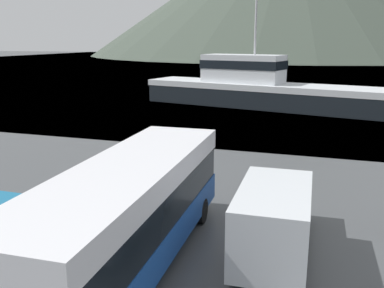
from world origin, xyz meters
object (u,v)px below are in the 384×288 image
Objects in this scene: fishing_boat at (261,88)px; storage_bin at (3,215)px; delivery_van at (275,217)px; tour_bus at (129,211)px.

storage_bin is (-3.83, -30.54, -1.24)m from fishing_boat.
fishing_boat is (-5.13, 29.36, 0.60)m from delivery_van.
fishing_boat is 16.85× the size of storage_bin.
storage_bin is at bearing 5.65° from fishing_boat.
tour_bus reaches higher than storage_bin.
delivery_van is (3.78, 2.02, -0.52)m from tour_bus.
fishing_boat is 30.81m from storage_bin.
fishing_boat reaches higher than tour_bus.
tour_bus is 0.41× the size of fishing_boat.
delivery_van is 9.06m from storage_bin.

